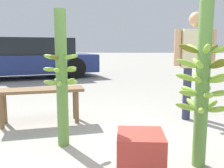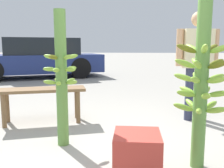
{
  "view_description": "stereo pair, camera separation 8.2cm",
  "coord_description": "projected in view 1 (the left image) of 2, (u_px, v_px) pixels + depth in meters",
  "views": [
    {
      "loc": [
        0.0,
        -2.04,
        1.07
      ],
      "look_at": [
        -0.13,
        0.64,
        0.67
      ],
      "focal_mm": 40.0,
      "sensor_mm": 36.0,
      "label": 1
    },
    {
      "loc": [
        0.09,
        -2.04,
        1.07
      ],
      "look_at": [
        -0.13,
        0.64,
        0.67
      ],
      "focal_mm": 40.0,
      "sensor_mm": 36.0,
      "label": 2
    }
  ],
  "objects": [
    {
      "name": "market_bench",
      "position": [
        40.0,
        95.0,
        3.46
      ],
      "size": [
        1.24,
        0.69,
        0.49
      ],
      "rotation": [
        0.0,
        0.0,
        0.3
      ],
      "color": "brown",
      "rests_on": "ground_plane"
    },
    {
      "name": "vendor_person",
      "position": [
        194.0,
        57.0,
        3.58
      ],
      "size": [
        0.63,
        0.25,
        1.55
      ],
      "rotation": [
        0.0,
        0.0,
        0.16
      ],
      "color": "#2D334C",
      "rests_on": "ground_plane"
    },
    {
      "name": "produce_crate",
      "position": [
        140.0,
        155.0,
        2.04
      ],
      "size": [
        0.38,
        0.38,
        0.38
      ],
      "color": "#B2382D",
      "rests_on": "ground_plane"
    },
    {
      "name": "parked_car",
      "position": [
        32.0,
        59.0,
        8.53
      ],
      "size": [
        4.69,
        3.43,
        1.35
      ],
      "rotation": [
        0.0,
        0.0,
        2.01
      ],
      "color": "navy",
      "rests_on": "ground_plane"
    },
    {
      "name": "banana_stalk_left",
      "position": [
        61.0,
        78.0,
        2.63
      ],
      "size": [
        0.38,
        0.38,
        1.45
      ],
      "color": "#5B8C3D",
      "rests_on": "ground_plane"
    },
    {
      "name": "banana_stalk_center",
      "position": [
        202.0,
        81.0,
        2.16
      ],
      "size": [
        0.47,
        0.48,
        1.52
      ],
      "color": "#5B8C3D",
      "rests_on": "ground_plane"
    }
  ]
}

